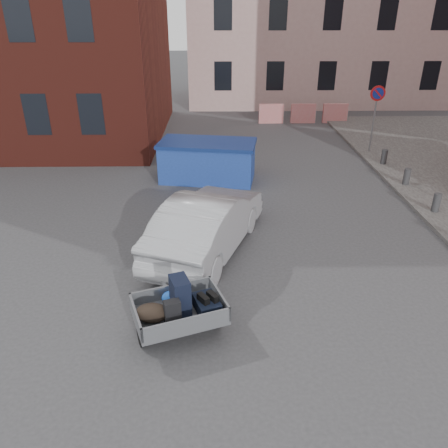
{
  "coord_description": "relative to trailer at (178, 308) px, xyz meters",
  "views": [
    {
      "loc": [
        -0.44,
        -8.18,
        5.48
      ],
      "look_at": [
        -0.27,
        0.67,
        1.1
      ],
      "focal_mm": 35.0,
      "sensor_mm": 36.0,
      "label": 1
    }
  ],
  "objects": [
    {
      "name": "bollards",
      "position": [
        7.14,
        5.17,
        -0.21
      ],
      "size": [
        0.22,
        9.02,
        0.55
      ],
      "color": "#3A3A3D",
      "rests_on": "sidewalk"
    },
    {
      "name": "barriers",
      "position": [
        5.34,
        16.77,
        -0.11
      ],
      "size": [
        4.7,
        0.18,
        1.0
      ],
      "color": "red",
      "rests_on": "ground"
    },
    {
      "name": "trailer",
      "position": [
        0.0,
        0.0,
        0.0
      ],
      "size": [
        1.88,
        1.98,
        1.2
      ],
      "rotation": [
        0.0,
        0.0,
        0.35
      ],
      "color": "black",
      "rests_on": "ground"
    },
    {
      "name": "silver_car",
      "position": [
        0.48,
        3.22,
        0.14
      ],
      "size": [
        3.1,
        4.81,
        1.5
      ],
      "primitive_type": "imported",
      "rotation": [
        0.0,
        0.0,
        2.78
      ],
      "color": "#9FA1A6",
      "rests_on": "ground"
    },
    {
      "name": "no_parking_sign",
      "position": [
        7.14,
        11.25,
        1.41
      ],
      "size": [
        0.6,
        0.09,
        2.65
      ],
      "color": "gray",
      "rests_on": "sidewalk"
    },
    {
      "name": "dumpster",
      "position": [
        0.41,
        8.27,
        0.09
      ],
      "size": [
        3.53,
        2.21,
        1.38
      ],
      "rotation": [
        0.0,
        0.0,
        -0.16
      ],
      "color": "#2343A6",
      "rests_on": "ground"
    },
    {
      "name": "ground",
      "position": [
        1.14,
        1.77,
        -0.61
      ],
      "size": [
        120.0,
        120.0,
        0.0
      ],
      "primitive_type": "plane",
      "color": "#38383A",
      "rests_on": "ground"
    }
  ]
}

